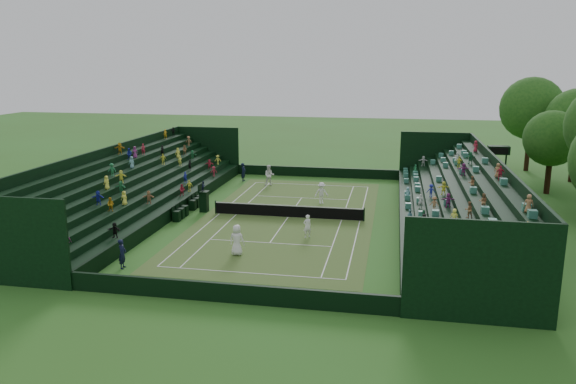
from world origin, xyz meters
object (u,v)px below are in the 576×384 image
object	(u,v)px
player_far_west	(269,175)
player_near_west	(237,240)
tennis_net	(288,211)
player_near_east	(307,226)
player_far_east	(321,193)
umpire_chair	(204,199)

from	to	relation	value
player_far_west	player_near_west	bearing A→B (deg)	-96.33
tennis_net	player_near_east	world-z (taller)	player_near_east
player_near_west	player_far_east	bearing A→B (deg)	-99.77
tennis_net	player_far_east	bearing A→B (deg)	68.10
player_near_west	player_near_east	bearing A→B (deg)	-126.65
tennis_net	player_far_west	xyz separation A→B (m)	(-3.91, 10.90, 0.47)
player_near_west	player_near_east	world-z (taller)	player_near_west
tennis_net	umpire_chair	world-z (taller)	umpire_chair
player_far_west	player_near_east	bearing A→B (deg)	-81.85
umpire_chair	player_far_west	world-z (taller)	umpire_chair
tennis_net	player_far_west	bearing A→B (deg)	109.72
player_far_east	tennis_net	bearing A→B (deg)	-132.29
player_far_west	player_far_east	distance (m)	8.43
player_near_east	player_far_east	xyz separation A→B (m)	(-0.29, 9.55, 0.10)
player_far_east	player_near_west	bearing A→B (deg)	-124.25
player_near_west	player_far_east	xyz separation A→B (m)	(3.42, 13.85, -0.06)
tennis_net	player_far_west	size ratio (longest dim) A/B	5.86
player_far_west	player_far_east	world-z (taller)	player_far_west
umpire_chair	player_far_west	size ratio (longest dim) A/B	1.25
tennis_net	player_near_east	size ratio (longest dim) A/B	7.27
umpire_chair	player_far_west	xyz separation A→B (m)	(2.98, 10.46, -0.07)
player_near_west	player_near_east	xyz separation A→B (m)	(3.70, 4.30, -0.16)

